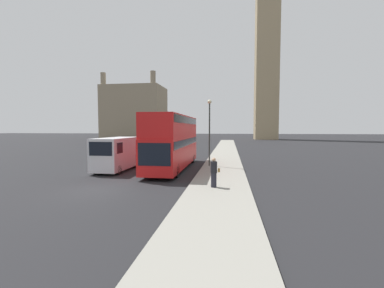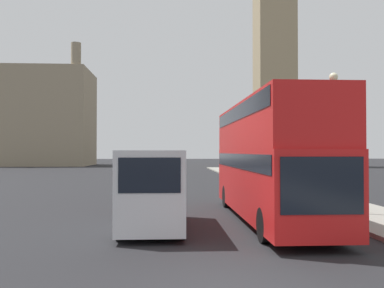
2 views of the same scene
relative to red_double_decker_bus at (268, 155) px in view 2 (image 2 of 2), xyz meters
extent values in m
cube|color=tan|center=(15.95, 61.62, 20.20)|extent=(6.78, 6.78, 45.43)
cube|color=gray|center=(-29.02, 67.38, 6.60)|extent=(20.50, 14.61, 18.23)
cylinder|color=gray|center=(-20.31, 61.17, 17.71)|extent=(1.75, 1.75, 4.01)
cube|color=red|center=(0.00, 0.00, -1.01)|extent=(2.45, 11.44, 2.45)
cube|color=red|center=(0.00, 0.00, 1.11)|extent=(2.45, 11.21, 1.78)
cube|color=black|center=(0.00, 0.00, -0.21)|extent=(2.49, 10.99, 0.55)
cube|color=black|center=(0.00, 0.00, 1.63)|extent=(2.49, 10.76, 0.55)
cube|color=black|center=(0.00, -5.73, -0.71)|extent=(2.15, 0.03, 1.47)
cylinder|color=black|center=(-0.88, -4.00, -2.00)|extent=(0.68, 1.03, 1.03)
cylinder|color=black|center=(0.88, -4.00, -2.00)|extent=(0.68, 1.03, 1.03)
cylinder|color=black|center=(-0.88, 4.01, -2.00)|extent=(0.68, 1.03, 1.03)
cylinder|color=black|center=(0.88, 4.01, -2.00)|extent=(0.68, 1.03, 1.03)
cube|color=silver|center=(-4.41, -1.52, -1.07)|extent=(2.06, 5.52, 2.50)
cube|color=black|center=(-4.41, -4.29, -0.52)|extent=(1.75, 0.02, 1.00)
cube|color=black|center=(-4.41, -3.32, -0.52)|extent=(2.09, 0.99, 0.80)
cylinder|color=black|center=(-5.19, -3.40, -2.16)|extent=(0.52, 0.71, 0.71)
cylinder|color=black|center=(-3.64, -3.40, -2.16)|extent=(0.52, 0.71, 0.71)
cylinder|color=black|center=(-5.19, 0.35, -2.16)|extent=(0.52, 0.71, 0.71)
cylinder|color=black|center=(-3.64, 0.35, -2.16)|extent=(0.52, 0.71, 0.71)
cylinder|color=#2D332D|center=(3.00, 1.02, 0.36)|extent=(0.12, 0.12, 5.45)
sphere|color=beige|center=(3.00, 1.02, 3.26)|extent=(0.36, 0.36, 0.36)
camera|label=1|loc=(4.74, -21.47, 0.96)|focal=24.00mm
camera|label=2|loc=(-3.92, -16.35, 0.15)|focal=40.00mm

